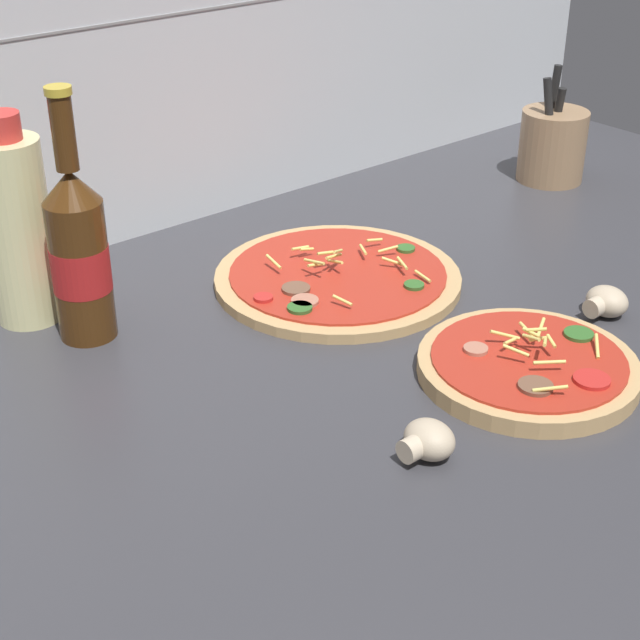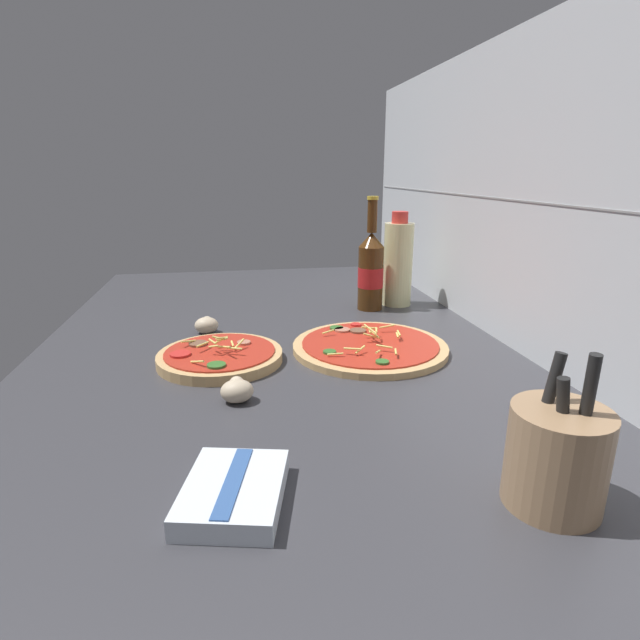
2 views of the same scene
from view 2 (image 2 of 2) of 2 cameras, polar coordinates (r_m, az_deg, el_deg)
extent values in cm
cube|color=#38383D|center=(96.52, -5.24, -4.00)|extent=(160.00, 90.00, 2.50)
cube|color=silver|center=(104.33, 20.73, 12.77)|extent=(160.00, 1.00, 60.00)
cube|color=gray|center=(104.06, 20.47, 12.79)|extent=(156.80, 0.16, 0.30)
cylinder|color=tan|center=(90.87, -11.32, -4.17)|extent=(22.14, 22.14, 1.81)
cylinder|color=#B22D1E|center=(90.50, -11.36, -3.54)|extent=(19.48, 19.48, 0.30)
cylinder|color=brown|center=(94.30, -13.77, -2.64)|extent=(3.37, 3.37, 0.40)
cylinder|color=#B7755B|center=(93.26, -8.70, -2.56)|extent=(2.50, 2.50, 0.40)
cylinder|color=#336628|center=(83.49, -11.76, -5.07)|extent=(3.09, 3.09, 0.40)
cylinder|color=red|center=(89.81, -15.67, -3.78)|extent=(3.57, 3.57, 0.40)
cylinder|color=#EADB6B|center=(88.36, -11.15, -3.03)|extent=(1.39, 1.71, 0.92)
cylinder|color=#EADB6B|center=(90.90, -13.27, -2.73)|extent=(2.69, 2.22, 0.45)
cylinder|color=#EADB6B|center=(88.55, -11.30, -2.05)|extent=(1.57, 1.80, 0.69)
cylinder|color=#EADB6B|center=(84.63, -13.85, -4.65)|extent=(2.75, 2.49, 1.23)
cylinder|color=#EADB6B|center=(90.44, -9.97, -2.69)|extent=(2.07, 0.65, 0.66)
cylinder|color=#EADB6B|center=(86.81, -10.59, -3.05)|extent=(2.56, 1.56, 1.02)
cylinder|color=#EADB6B|center=(89.01, -11.09, -2.16)|extent=(0.62, 1.98, 0.53)
cylinder|color=#EADB6B|center=(91.72, -11.22, -2.25)|extent=(1.65, 2.50, 0.99)
cylinder|color=#EADB6B|center=(94.26, -14.80, -2.37)|extent=(2.53, 2.60, 1.00)
cylinder|color=#EADB6B|center=(87.63, -9.80, -3.21)|extent=(1.47, 2.84, 0.41)
cylinder|color=#EADB6B|center=(89.75, -11.49, -2.04)|extent=(0.74, 2.38, 0.93)
cylinder|color=#EADB6B|center=(89.16, -12.20, -2.41)|extent=(1.83, 1.44, 0.68)
cylinder|color=#EADB6B|center=(89.90, -9.26, -2.75)|extent=(2.75, 2.14, 1.29)
cylinder|color=#EADB6B|center=(88.06, -12.07, -2.97)|extent=(1.13, 1.82, 0.73)
cylinder|color=tan|center=(95.24, 5.72, -3.11)|extent=(29.28, 29.28, 1.24)
cylinder|color=#B22D1E|center=(94.98, 5.73, -2.67)|extent=(25.77, 25.77, 0.30)
cylinder|color=#336628|center=(85.26, 7.13, -4.78)|extent=(2.29, 2.29, 0.40)
cylinder|color=#B7755B|center=(101.32, 2.57, -1.14)|extent=(3.10, 3.10, 0.40)
cylinder|color=#336628|center=(102.48, 1.91, -0.92)|extent=(2.80, 2.80, 0.40)
cylinder|color=#336628|center=(89.17, 1.10, -3.66)|extent=(2.35, 2.35, 0.40)
cylinder|color=red|center=(104.97, 4.12, -0.52)|extent=(2.20, 2.20, 0.40)
cylinder|color=brown|center=(100.96, 4.36, -1.24)|extent=(3.28, 3.28, 0.40)
cylinder|color=#EADB6B|center=(97.07, 9.00, -1.50)|extent=(2.43, 0.60, 0.60)
cylinder|color=#EADB6B|center=(88.63, 4.61, -3.40)|extent=(1.96, 2.32, 1.03)
cylinder|color=#EADB6B|center=(94.74, 5.92, -1.83)|extent=(0.86, 3.23, 1.28)
cylinder|color=#EADB6B|center=(90.34, 7.37, -3.02)|extent=(1.75, 2.76, 0.53)
cylinder|color=#EADB6B|center=(88.07, 3.69, -3.30)|extent=(1.52, 2.90, 0.43)
cylinder|color=#EADB6B|center=(94.09, 5.77, -1.05)|extent=(2.88, 2.06, 1.44)
cylinder|color=#EADB6B|center=(101.10, 7.66, -0.73)|extent=(0.64, 3.09, 0.86)
cylinder|color=#EADB6B|center=(94.56, 6.23, -1.58)|extent=(3.13, 1.24, 1.05)
cylinder|color=#EADB6B|center=(98.09, 0.93, -1.36)|extent=(1.02, 2.54, 0.74)
cylinder|color=#EADB6B|center=(87.65, 6.65, -3.61)|extent=(2.35, 1.57, 0.87)
cylinder|color=#EADB6B|center=(95.31, 6.46, -1.15)|extent=(2.13, 0.78, 0.57)
cylinder|color=#EADB6B|center=(97.17, 5.67, -1.16)|extent=(2.37, 0.52, 0.71)
cylinder|color=#EADB6B|center=(97.24, 5.71, -0.90)|extent=(0.61, 3.31, 0.93)
cylinder|color=#EADB6B|center=(96.41, 8.84, -1.72)|extent=(1.90, 0.63, 0.69)
cylinder|color=#EADB6B|center=(87.34, 1.75, -3.91)|extent=(0.74, 2.86, 0.52)
cylinder|color=#EADB6B|center=(88.04, 8.65, -3.60)|extent=(2.18, 0.90, 0.59)
cylinder|color=#47280F|center=(121.95, 5.79, 4.75)|extent=(6.10, 6.10, 15.34)
cone|color=#47280F|center=(120.37, 5.92, 9.12)|extent=(6.10, 6.10, 3.40)
cylinder|color=#47280F|center=(119.77, 6.00, 11.72)|extent=(2.32, 2.32, 7.55)
cylinder|color=gold|center=(119.49, 6.06, 13.71)|extent=(2.67, 2.67, 0.80)
cylinder|color=red|center=(121.89, 5.79, 4.90)|extent=(6.16, 6.16, 4.91)
cylinder|color=beige|center=(126.58, 8.89, 6.27)|extent=(7.22, 7.22, 20.48)
cylinder|color=red|center=(125.03, 9.13, 11.52)|extent=(3.97, 3.97, 2.79)
cylinder|color=beige|center=(76.79, -9.49, -7.41)|extent=(2.19, 2.19, 2.19)
ellipsoid|color=#C6B293|center=(75.01, -9.46, -8.02)|extent=(4.14, 4.87, 3.41)
cylinder|color=beige|center=(108.86, -12.80, -0.29)|extent=(2.21, 2.21, 2.21)
ellipsoid|color=#C6B293|center=(106.98, -12.84, -0.59)|extent=(4.18, 4.91, 3.44)
cylinder|color=#9E7A56|center=(56.90, 25.38, -14.05)|extent=(9.76, 9.76, 10.48)
cylinder|color=black|center=(56.02, 24.44, -8.99)|extent=(1.82, 3.41, 11.52)
cylinder|color=black|center=(55.00, 25.96, -10.66)|extent=(1.64, 2.50, 9.87)
cylinder|color=black|center=(54.87, 28.06, -9.47)|extent=(2.25, 1.98, 12.53)
cube|color=silver|center=(54.81, -9.82, -18.79)|extent=(14.62, 12.51, 2.40)
cube|color=#335693|center=(54.08, -9.89, -17.69)|extent=(12.17, 4.47, 0.16)
camera|label=1|loc=(1.65, -31.36, 21.28)|focal=55.00mm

